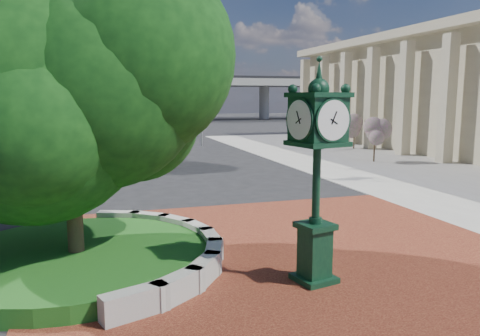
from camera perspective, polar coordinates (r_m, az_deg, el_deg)
name	(u,v)px	position (r m, az deg, el deg)	size (l,w,h in m)	color
ground	(277,247)	(12.59, 4.50, -9.61)	(200.00, 200.00, 0.00)	black
plaza	(292,259)	(11.71, 6.33, -10.95)	(12.00, 12.00, 0.04)	maroon
sidewalk	(476,167)	(29.63, 26.78, 0.10)	(20.00, 50.00, 0.04)	#9E9B93
planter_wall	(175,247)	(11.82, -7.96, -9.51)	(2.96, 6.77, 0.54)	#9E9B93
grass_bed	(77,259)	(11.74, -19.26, -10.42)	(6.10, 6.10, 0.40)	#194A15
overpass	(121,81)	(81.26, -14.26, 10.20)	(90.00, 12.00, 7.50)	#9E9B93
tree_planter	(69,107)	(11.13, -20.16, 7.03)	(5.20, 5.20, 6.33)	#38281C
tree_street	(104,109)	(29.12, -16.30, 6.91)	(4.40, 4.40, 5.45)	#38281C
post_clock	(317,164)	(9.77, 9.35, 0.45)	(1.13, 1.13, 4.67)	black
parked_car	(178,129)	(48.73, -7.58, 4.77)	(1.71, 4.25, 1.45)	#570C1D
street_lamp_near	(203,80)	(38.00, -4.50, 10.67)	(2.01, 0.61, 9.06)	slate
street_lamp_far	(128,87)	(51.61, -13.46, 9.58)	(1.92, 0.27, 8.55)	slate
shrub_near	(375,136)	(29.58, 16.11, 3.74)	(1.20, 1.20, 2.20)	#38281C
shrub_mid	(354,128)	(36.84, 13.77, 4.73)	(1.20, 1.20, 2.20)	#38281C
shrub_far	(318,125)	(40.30, 9.45, 5.17)	(1.20, 1.20, 2.20)	#38281C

